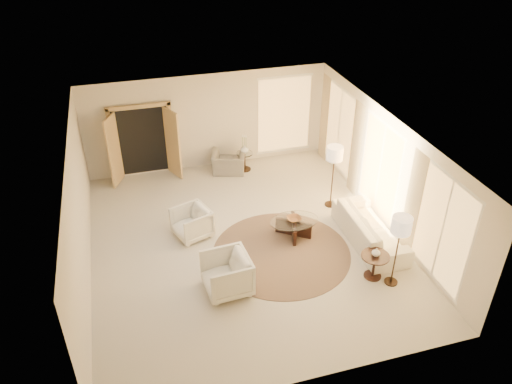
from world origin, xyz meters
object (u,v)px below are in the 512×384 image
object	(u,v)px
bowl	(294,219)
armchair_right	(227,273)
floor_lamp_far	(401,228)
side_vase	(244,149)
armchair_left	(192,222)
floor_lamp_near	(335,156)
end_vase	(376,252)
end_table	(375,262)
sofa	(370,228)
coffee_table	(294,226)
side_table	(245,160)
accent_chair	(229,159)

from	to	relation	value
bowl	armchair_right	bearing A→B (deg)	-144.45
floor_lamp_far	side_vase	distance (m)	5.91
armchair_left	floor_lamp_near	size ratio (longest dim) A/B	0.48
armchair_left	end_vase	distance (m)	4.31
end_table	floor_lamp_far	size ratio (longest dim) A/B	0.36
sofa	coffee_table	distance (m)	1.79
armchair_left	armchair_right	bearing A→B (deg)	-8.96
armchair_left	side_vase	world-z (taller)	armchair_left
end_table	bowl	bearing A→B (deg)	121.58
sofa	bowl	world-z (taller)	sofa
armchair_left	bowl	world-z (taller)	armchair_left
side_table	coffee_table	bearing A→B (deg)	-85.14
end_table	side_table	xyz separation A→B (m)	(-1.44, 5.31, -0.06)
side_table	bowl	world-z (taller)	side_table
side_table	end_vase	world-z (taller)	end_vase
coffee_table	side_table	xyz separation A→B (m)	(-0.29, 3.45, 0.06)
floor_lamp_near	end_vase	xyz separation A→B (m)	(-0.24, -2.85, -0.79)
armchair_left	bowl	xyz separation A→B (m)	(2.34, -0.66, 0.07)
end_table	end_vase	bearing A→B (deg)	-90.00
coffee_table	end_table	distance (m)	2.19
accent_chair	floor_lamp_far	bearing A→B (deg)	128.70
sofa	end_vase	distance (m)	1.32
sofa	end_table	distance (m)	1.28
accent_chair	end_vase	distance (m)	5.65
accent_chair	bowl	xyz separation A→B (m)	(0.78, -3.45, 0.06)
side_table	floor_lamp_near	bearing A→B (deg)	-55.76
floor_lamp_near	armchair_right	bearing A→B (deg)	-144.50
floor_lamp_near	floor_lamp_far	distance (m)	3.14
side_table	side_vase	distance (m)	0.34
sofa	end_table	size ratio (longest dim) A/B	3.98
accent_chair	floor_lamp_far	world-z (taller)	floor_lamp_far
sofa	side_vase	distance (m)	4.58
end_table	side_vase	xyz separation A→B (m)	(-1.44, 5.31, 0.28)
side_table	armchair_left	bearing A→B (deg)	-126.25
floor_lamp_far	side_table	bearing A→B (deg)	107.15
accent_chair	side_vase	distance (m)	0.55
accent_chair	end_table	world-z (taller)	accent_chair
accent_chair	side_vase	world-z (taller)	accent_chair
side_vase	end_table	bearing A→B (deg)	-74.84
armchair_right	coffee_table	size ratio (longest dim) A/B	0.63
accent_chair	end_table	distance (m)	5.65
side_vase	floor_lamp_far	bearing A→B (deg)	-72.85
side_table	floor_lamp_far	bearing A→B (deg)	-72.85
coffee_table	end_vase	distance (m)	2.22
bowl	end_vase	xyz separation A→B (m)	(1.15, -1.87, 0.19)
floor_lamp_far	end_vase	distance (m)	0.86
sofa	floor_lamp_far	size ratio (longest dim) A/B	1.44
armchair_left	armchair_right	distance (m)	2.10
accent_chair	bowl	distance (m)	3.53
accent_chair	side_table	world-z (taller)	accent_chair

